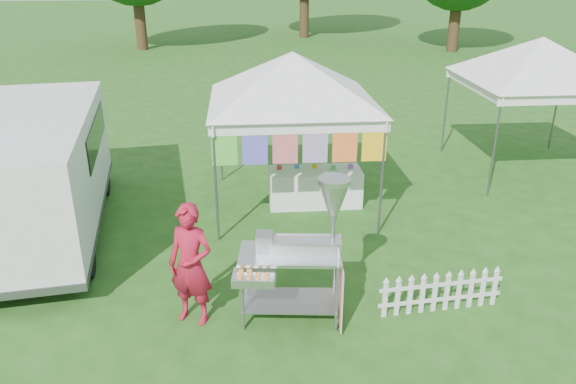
{
  "coord_description": "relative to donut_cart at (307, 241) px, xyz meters",
  "views": [
    {
      "loc": [
        -0.96,
        -6.72,
        4.6
      ],
      "look_at": [
        -0.25,
        1.52,
        1.1
      ],
      "focal_mm": 35.0,
      "sensor_mm": 36.0,
      "label": 1
    }
  ],
  "objects": [
    {
      "name": "display_table",
      "position": [
        0.62,
        3.81,
        -0.84
      ],
      "size": [
        1.8,
        0.7,
        0.73
      ],
      "primitive_type": "cube",
      "color": "white",
      "rests_on": "ground"
    },
    {
      "name": "ground",
      "position": [
        0.17,
        0.35,
        -1.2
      ],
      "size": [
        120.0,
        120.0,
        0.0
      ],
      "primitive_type": "plane",
      "color": "#244D16",
      "rests_on": "ground"
    },
    {
      "name": "donut_cart",
      "position": [
        0.0,
        0.0,
        0.0
      ],
      "size": [
        1.56,
        0.97,
        2.05
      ],
      "rotation": [
        0.0,
        0.0,
        -0.11
      ],
      "color": "gray",
      "rests_on": "ground"
    },
    {
      "name": "vendor",
      "position": [
        -1.51,
        0.12,
        -0.35
      ],
      "size": [
        0.73,
        0.62,
        1.71
      ],
      "primitive_type": "imported",
      "rotation": [
        0.0,
        0.0,
        -0.41
      ],
      "color": "#A5142C",
      "rests_on": "ground"
    },
    {
      "name": "picket_fence",
      "position": [
        1.88,
        0.03,
        -0.92
      ],
      "size": [
        1.79,
        0.2,
        0.56
      ],
      "rotation": [
        0.0,
        0.0,
        0.1
      ],
      "color": "silver",
      "rests_on": "ground"
    },
    {
      "name": "cargo_van",
      "position": [
        -4.39,
        3.05,
        -0.04
      ],
      "size": [
        2.76,
        5.45,
        2.17
      ],
      "rotation": [
        0.0,
        0.0,
        0.13
      ],
      "color": "silver",
      "rests_on": "ground"
    },
    {
      "name": "canopy_right",
      "position": [
        5.67,
        5.35,
        1.79
      ],
      "size": [
        4.24,
        4.24,
        3.45
      ],
      "color": "#59595E",
      "rests_on": "ground"
    },
    {
      "name": "canopy_main",
      "position": [
        0.17,
        3.84,
        1.78
      ],
      "size": [
        4.24,
        4.24,
        3.45
      ],
      "color": "#59595E",
      "rests_on": "ground"
    }
  ]
}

